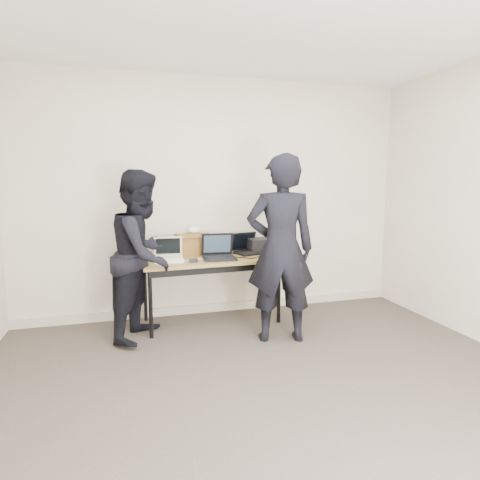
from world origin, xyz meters
name	(u,v)px	position (x,y,z in m)	size (l,w,h in m)	color
room	(294,214)	(0.00, 0.00, 1.35)	(4.60, 4.60, 2.80)	#433A33
desk	(211,263)	(-0.14, 1.90, 0.66)	(1.53, 0.74, 0.72)	olive
laptop_beige	(169,256)	(-0.60, 1.88, 0.77)	(0.32, 0.31, 0.24)	beige
laptop_center	(219,253)	(-0.07, 1.85, 0.78)	(0.36, 0.35, 0.26)	black
laptop_right	(248,249)	(0.32, 2.07, 0.77)	(0.40, 0.39, 0.24)	black
leather_satchel	(192,244)	(-0.32, 2.12, 0.85)	(0.38, 0.23, 0.25)	brown
tissue	(194,230)	(-0.29, 2.13, 1.00)	(0.13, 0.10, 0.08)	white
equipment_box	(261,245)	(0.49, 2.09, 0.80)	(0.28, 0.24, 0.16)	black
power_brick	(194,261)	(-0.36, 1.73, 0.74)	(0.08, 0.05, 0.03)	black
cables	(215,258)	(-0.10, 1.89, 0.72)	(1.14, 0.41, 0.01)	black
person_typist	(281,249)	(0.40, 1.24, 0.90)	(0.66, 0.43, 1.80)	black
person_observer	(143,255)	(-0.87, 1.68, 0.83)	(0.81, 0.63, 1.66)	black
baseboard	(218,307)	(0.00, 2.23, 0.05)	(4.50, 0.03, 0.10)	#BCB19B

